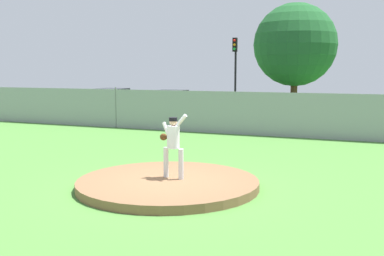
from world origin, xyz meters
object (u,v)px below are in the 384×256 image
object	(u,v)px
parked_car_white	(169,106)
traffic_light_near	(235,63)
traffic_cone_orange	(148,113)
pitcher_youth	(173,141)
parked_car_charcoal	(345,113)
parked_car_red	(109,104)
baseball	(167,172)
parked_car_slate	(278,110)

from	to	relation	value
parked_car_white	traffic_light_near	xyz separation A→B (m)	(2.50, 4.97, 2.60)
traffic_cone_orange	pitcher_youth	bearing A→B (deg)	-59.84
parked_car_charcoal	parked_car_red	distance (m)	14.09
pitcher_youth	baseball	bearing A→B (deg)	131.86
parked_car_slate	parked_car_charcoal	bearing A→B (deg)	0.33
parked_car_red	parked_car_slate	bearing A→B (deg)	0.02
parked_car_red	parked_car_charcoal	bearing A→B (deg)	0.10
traffic_cone_orange	parked_car_white	bearing A→B (deg)	-32.11
parked_car_slate	traffic_light_near	world-z (taller)	traffic_light_near
traffic_light_near	parked_car_slate	bearing A→B (deg)	-50.46
parked_car_red	traffic_cone_orange	bearing A→B (deg)	27.62
baseball	traffic_cone_orange	distance (m)	17.05
pitcher_youth	parked_car_white	world-z (taller)	pitcher_youth
baseball	parked_car_charcoal	xyz separation A→B (m)	(3.49, 13.70, 0.54)
parked_car_slate	pitcher_youth	bearing A→B (deg)	-88.74
baseball	traffic_cone_orange	bearing A→B (deg)	119.76
baseball	parked_car_slate	bearing A→B (deg)	89.66
parked_car_red	traffic_light_near	world-z (taller)	traffic_light_near
traffic_light_near	parked_car_white	bearing A→B (deg)	-116.73
pitcher_youth	parked_car_red	bearing A→B (deg)	127.91
parked_car_red	traffic_cone_orange	distance (m)	2.49
pitcher_youth	traffic_cone_orange	xyz separation A→B (m)	(-8.85, 15.24, -0.92)
baseball	traffic_cone_orange	world-z (taller)	traffic_cone_orange
parked_car_red	traffic_light_near	xyz separation A→B (m)	(6.74, 4.78, 2.58)
parked_car_slate	traffic_cone_orange	xyz separation A→B (m)	(-8.54, 1.12, -0.55)
baseball	traffic_light_near	distance (m)	19.12
baseball	parked_car_charcoal	size ratio (longest dim) A/B	0.02
parked_car_charcoal	traffic_light_near	size ratio (longest dim) A/B	0.95
pitcher_youth	parked_car_slate	world-z (taller)	pitcher_youth
baseball	parked_car_slate	distance (m)	13.69
parked_car_white	traffic_light_near	world-z (taller)	traffic_light_near
pitcher_youth	baseball	size ratio (longest dim) A/B	22.49
parked_car_slate	traffic_cone_orange	size ratio (longest dim) A/B	7.88
parked_car_slate	parked_car_red	distance (m)	10.68
traffic_cone_orange	parked_car_slate	bearing A→B (deg)	-7.45
pitcher_youth	baseball	world-z (taller)	pitcher_youth
baseball	parked_car_red	size ratio (longest dim) A/B	0.02
baseball	traffic_light_near	bearing A→B (deg)	101.82
parked_car_charcoal	traffic_cone_orange	world-z (taller)	parked_car_charcoal
traffic_light_near	parked_car_charcoal	bearing A→B (deg)	-32.88
parked_car_white	traffic_light_near	size ratio (longest dim) A/B	0.80
baseball	parked_car_white	distance (m)	14.92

